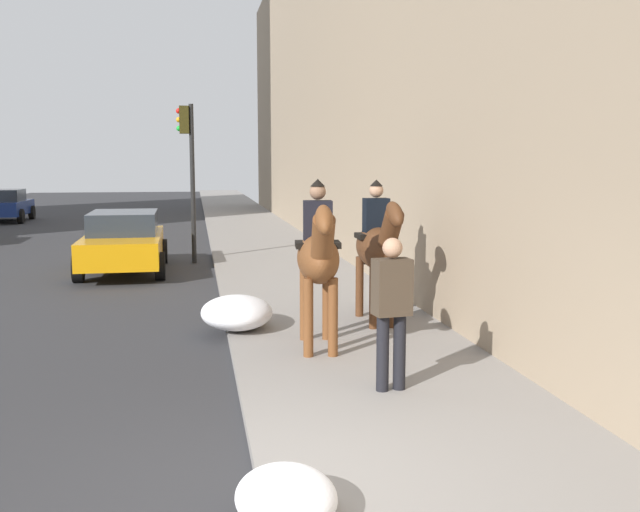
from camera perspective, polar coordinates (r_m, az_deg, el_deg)
The scene contains 9 objects.
sidewalk_slab at distance 6.20m, azimuth 11.53°, elevation -17.17°, with size 120.00×3.36×0.12m, color gray.
mounted_horse_near at distance 9.53m, azimuth -0.12°, elevation 0.01°, with size 2.15×0.70×2.29m.
mounted_horse_far at distance 11.15m, azimuth 4.63°, elevation 0.86°, with size 2.15×0.60×2.24m.
pedestrian_greeting at distance 7.88m, azimuth 5.73°, elevation -3.78°, with size 0.31×0.43×1.70m.
car_near_lane at distance 34.67m, azimuth -23.87°, elevation 3.73°, with size 3.91×2.12×1.44m.
car_mid_lane at distance 17.85m, azimuth -15.35°, elevation 1.19°, with size 4.46×2.04×1.44m.
traffic_light_near_curb at distance 18.87m, azimuth -10.41°, elevation 7.69°, with size 0.20×0.44×4.10m.
snow_pile_near at distance 5.34m, azimuth -2.72°, elevation -18.60°, with size 0.94×0.73×0.33m, color white.
snow_pile_far at distance 10.98m, azimuth -6.65°, elevation -4.48°, with size 1.41×1.09×0.49m, color white.
Camera 1 is at (-5.23, 0.44, 2.63)m, focal length 40.19 mm.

